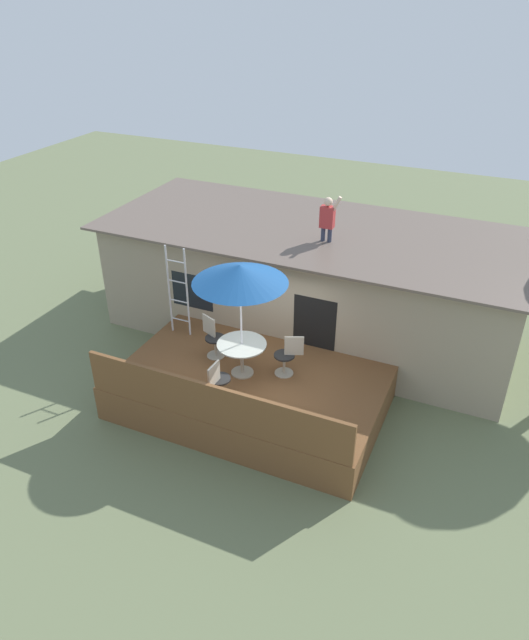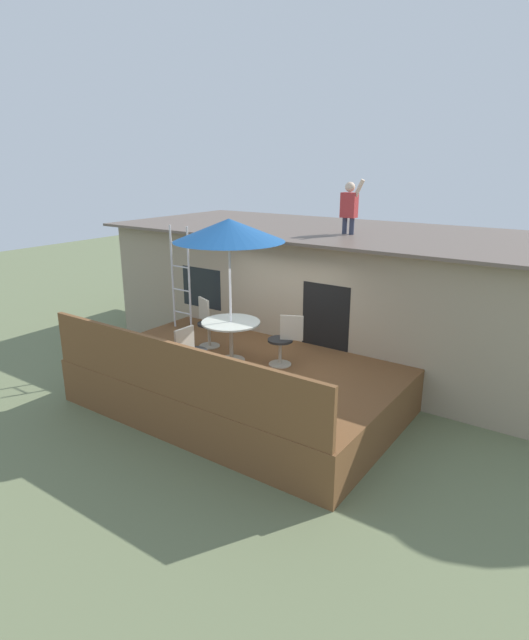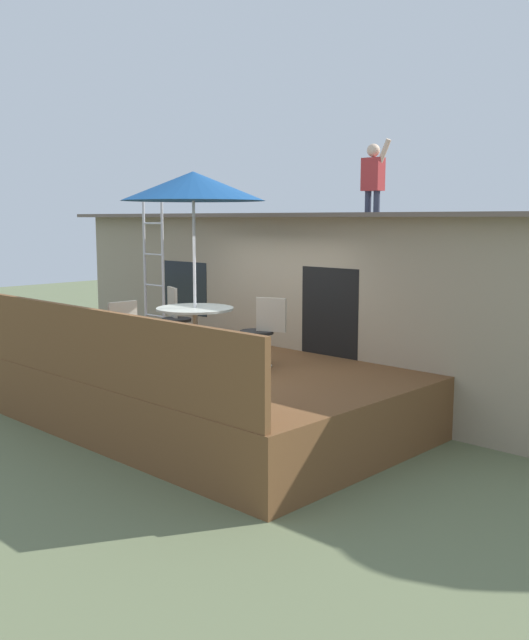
{
  "view_description": "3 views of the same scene",
  "coord_description": "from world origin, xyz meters",
  "px_view_note": "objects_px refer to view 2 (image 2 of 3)",
  "views": [
    {
      "loc": [
        4.33,
        -8.99,
        8.06
      ],
      "look_at": [
        0.11,
        0.44,
        1.95
      ],
      "focal_mm": 32.51,
      "sensor_mm": 36.0,
      "label": 1
    },
    {
      "loc": [
        5.17,
        -6.67,
        4.22
      ],
      "look_at": [
        -0.03,
        0.77,
        1.41
      ],
      "focal_mm": 28.55,
      "sensor_mm": 36.0,
      "label": 2
    },
    {
      "loc": [
        6.94,
        -6.14,
        2.74
      ],
      "look_at": [
        0.11,
        1.02,
        1.3
      ],
      "focal_mm": 39.59,
      "sensor_mm": 36.0,
      "label": 3
    }
  ],
  "objects_px": {
    "person_figure": "(350,204)",
    "patio_table": "(231,330)",
    "patio_chair_right": "(284,341)",
    "step_ladder": "(181,278)",
    "patio_chair_left": "(207,323)",
    "patio_umbrella": "(229,230)",
    "patio_chair_near": "(191,353)"
  },
  "relations": [
    {
      "from": "person_figure",
      "to": "patio_table",
      "type": "bearing_deg",
      "value": -104.21
    },
    {
      "from": "patio_table",
      "to": "person_figure",
      "type": "distance_m",
      "value": 3.69
    },
    {
      "from": "person_figure",
      "to": "patio_chair_right",
      "type": "distance_m",
      "value": 3.39
    },
    {
      "from": "step_ladder",
      "to": "patio_chair_left",
      "type": "distance_m",
      "value": 1.41
    },
    {
      "from": "patio_umbrella",
      "to": "person_figure",
      "type": "relative_size",
      "value": 2.29
    },
    {
      "from": "patio_umbrella",
      "to": "patio_chair_near",
      "type": "bearing_deg",
      "value": -92.23
    },
    {
      "from": "patio_chair_near",
      "to": "patio_chair_right",
      "type": "bearing_deg",
      "value": -31.33
    },
    {
      "from": "patio_chair_left",
      "to": "patio_chair_near",
      "type": "relative_size",
      "value": 1.0
    },
    {
      "from": "patio_umbrella",
      "to": "patio_chair_right",
      "type": "relative_size",
      "value": 2.76
    },
    {
      "from": "person_figure",
      "to": "patio_chair_near",
      "type": "distance_m",
      "value": 4.61
    },
    {
      "from": "step_ladder",
      "to": "person_figure",
      "type": "relative_size",
      "value": 1.98
    },
    {
      "from": "patio_chair_right",
      "to": "patio_chair_near",
      "type": "relative_size",
      "value": 1.0
    },
    {
      "from": "person_figure",
      "to": "patio_chair_left",
      "type": "xyz_separation_m",
      "value": [
        -1.65,
        -2.6,
        -2.16
      ]
    },
    {
      "from": "patio_umbrella",
      "to": "patio_chair_left",
      "type": "bearing_deg",
      "value": 156.81
    },
    {
      "from": "patio_table",
      "to": "patio_umbrella",
      "type": "height_order",
      "value": "patio_umbrella"
    },
    {
      "from": "patio_chair_near",
      "to": "patio_table",
      "type": "bearing_deg",
      "value": 0.0
    },
    {
      "from": "step_ladder",
      "to": "patio_umbrella",
      "type": "bearing_deg",
      "value": -23.58
    },
    {
      "from": "patio_umbrella",
      "to": "step_ladder",
      "type": "relative_size",
      "value": 1.15
    },
    {
      "from": "step_ladder",
      "to": "person_figure",
      "type": "xyz_separation_m",
      "value": [
        2.8,
        2.1,
        1.52
      ]
    },
    {
      "from": "step_ladder",
      "to": "person_figure",
      "type": "height_order",
      "value": "person_figure"
    },
    {
      "from": "patio_umbrella",
      "to": "patio_chair_left",
      "type": "relative_size",
      "value": 2.76
    },
    {
      "from": "patio_umbrella",
      "to": "person_figure",
      "type": "bearing_deg",
      "value": 75.79
    },
    {
      "from": "patio_table",
      "to": "patio_chair_left",
      "type": "distance_m",
      "value": 0.98
    },
    {
      "from": "patio_table",
      "to": "patio_chair_right",
      "type": "distance_m",
      "value": 0.97
    },
    {
      "from": "person_figure",
      "to": "patio_chair_right",
      "type": "xyz_separation_m",
      "value": [
        0.12,
        -2.6,
        -2.16
      ]
    },
    {
      "from": "patio_umbrella",
      "to": "step_ladder",
      "type": "bearing_deg",
      "value": 156.42
    },
    {
      "from": "step_ladder",
      "to": "patio_chair_right",
      "type": "relative_size",
      "value": 2.39
    },
    {
      "from": "patio_chair_left",
      "to": "patio_chair_right",
      "type": "bearing_deg",
      "value": 23.26
    },
    {
      "from": "patio_chair_right",
      "to": "patio_chair_near",
      "type": "xyz_separation_m",
      "value": [
        -0.92,
        -1.39,
        0.0
      ]
    },
    {
      "from": "patio_table",
      "to": "patio_chair_right",
      "type": "height_order",
      "value": "patio_chair_right"
    },
    {
      "from": "step_ladder",
      "to": "person_figure",
      "type": "bearing_deg",
      "value": 36.82
    },
    {
      "from": "patio_table",
      "to": "patio_chair_right",
      "type": "bearing_deg",
      "value": 23.63
    }
  ]
}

